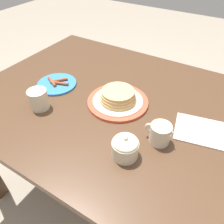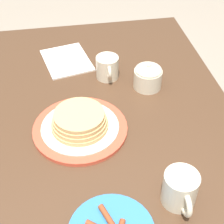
# 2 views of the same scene
# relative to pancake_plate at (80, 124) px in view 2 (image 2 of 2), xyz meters

# --- Properties ---
(dining_table) EXTENTS (1.34, 1.00, 0.73)m
(dining_table) POSITION_rel_pancake_plate_xyz_m (0.02, -0.01, -0.13)
(dining_table) COLOR #4C3321
(dining_table) RESTS_ON ground_plane
(pancake_plate) EXTENTS (0.28, 0.28, 0.07)m
(pancake_plate) POSITION_rel_pancake_plate_xyz_m (0.00, 0.00, 0.00)
(pancake_plate) COLOR #DB5138
(pancake_plate) RESTS_ON dining_table
(coffee_mug) EXTENTS (0.11, 0.08, 0.09)m
(coffee_mug) POSITION_rel_pancake_plate_xyz_m (0.28, 0.21, 0.02)
(coffee_mug) COLOR beige
(coffee_mug) RESTS_ON dining_table
(creamer_pitcher) EXTENTS (0.11, 0.08, 0.09)m
(creamer_pitcher) POSITION_rel_pancake_plate_xyz_m (-0.25, 0.12, 0.02)
(creamer_pitcher) COLOR beige
(creamer_pitcher) RESTS_ON dining_table
(sugar_bowl) EXTENTS (0.09, 0.09, 0.09)m
(sugar_bowl) POSITION_rel_pancake_plate_xyz_m (-0.17, 0.24, 0.02)
(sugar_bowl) COLOR beige
(sugar_bowl) RESTS_ON dining_table
(napkin) EXTENTS (0.23, 0.20, 0.01)m
(napkin) POSITION_rel_pancake_plate_xyz_m (-0.37, -0.01, -0.02)
(napkin) COLOR silver
(napkin) RESTS_ON dining_table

